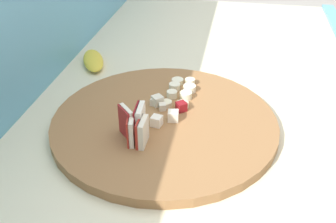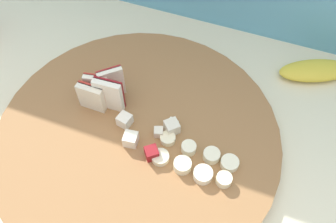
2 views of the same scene
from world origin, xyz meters
name	(u,v)px [view 1 (image 1 of 2)]	position (x,y,z in m)	size (l,w,h in m)	color
tile_backsplash	(49,148)	(0.00, 0.41, 0.70)	(2.40, 0.04, 1.40)	#5BA3C1
cutting_board	(164,123)	(-0.10, 0.08, 0.89)	(0.46, 0.46, 0.02)	olive
apple_wedge_fan	(135,126)	(-0.17, 0.12, 0.92)	(0.07, 0.06, 0.06)	#B22D23
apple_dice_pile	(165,110)	(-0.08, 0.08, 0.90)	(0.10, 0.08, 0.02)	white
banana_slice_rows	(181,91)	(0.01, 0.06, 0.90)	(0.13, 0.07, 0.02)	beige
banana_peel	(93,60)	(0.15, 0.32, 0.89)	(0.14, 0.05, 0.02)	gold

